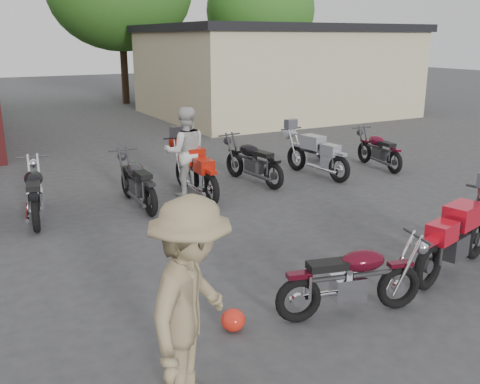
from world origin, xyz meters
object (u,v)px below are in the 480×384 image
person_tan (192,306)px  row_bike_2 (34,190)px  person_light (186,152)px  row_bike_7 (379,148)px  row_bike_5 (252,159)px  helmet (233,320)px  row_bike_3 (137,179)px  sportbike (457,233)px  row_bike_6 (316,152)px  vintage_motorcycle (354,275)px  row_bike_4 (195,167)px

person_tan → row_bike_2: 6.23m
person_light → row_bike_7: person_light is taller
row_bike_5 → helmet: bearing=138.9°
row_bike_3 → row_bike_7: 6.52m
sportbike → helmet: size_ratio=7.21×
row_bike_6 → vintage_motorcycle: bearing=139.6°
sportbike → row_bike_3: size_ratio=1.07×
vintage_motorcycle → row_bike_2: 6.27m
row_bike_7 → person_tan: bearing=135.5°
row_bike_4 → row_bike_7: row_bike_4 is taller
sportbike → row_bike_5: (-0.04, 5.68, -0.03)m
vintage_motorcycle → row_bike_4: (0.45, 5.59, 0.09)m
row_bike_4 → row_bike_6: 3.27m
helmet → row_bike_2: size_ratio=0.15×
person_tan → row_bike_3: (1.51, 6.06, -0.44)m
sportbike → person_tan: 4.55m
row_bike_2 → row_bike_6: row_bike_6 is taller
person_tan → row_bike_5: person_tan is taller
row_bike_6 → row_bike_7: 1.95m
person_tan → row_bike_2: person_tan is taller
person_light → row_bike_2: person_light is taller
helmet → row_bike_4: (1.89, 5.22, 0.49)m
person_light → row_bike_5: size_ratio=0.96×
vintage_motorcycle → row_bike_3: 5.55m
vintage_motorcycle → person_light: size_ratio=0.96×
sportbike → row_bike_3: sportbike is taller
row_bike_2 → row_bike_4: size_ratio=0.91×
vintage_motorcycle → row_bike_7: vintage_motorcycle is taller
person_light → row_bike_2: (-3.08, -0.12, -0.38)m
row_bike_2 → sportbike: bearing=-128.8°
row_bike_6 → person_tan: bearing=128.6°
vintage_motorcycle → row_bike_4: size_ratio=0.85×
sportbike → row_bike_6: (1.63, 5.47, -0.01)m
vintage_motorcycle → person_tan: 2.47m
row_bike_7 → vintage_motorcycle: bearing=142.7°
row_bike_2 → row_bike_3: size_ratio=1.01×
vintage_motorcycle → row_bike_5: 6.28m
vintage_motorcycle → person_tan: (-2.36, -0.58, 0.47)m
helmet → person_tan: bearing=-134.1°
row_bike_7 → sportbike: bearing=154.3°
sportbike → row_bike_2: (-4.86, 5.38, -0.03)m
person_tan → row_bike_2: size_ratio=1.02×
person_tan → sportbike: bearing=-34.5°
vintage_motorcycle → row_bike_5: size_ratio=0.93×
row_bike_2 → row_bike_5: bearing=-77.3°
person_light → row_bike_4: 0.38m
person_light → row_bike_7: size_ratio=1.05×
row_bike_2 → row_bike_6: size_ratio=0.96×
helmet → person_light: size_ratio=0.15×
helmet → vintage_motorcycle: bearing=-14.6°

